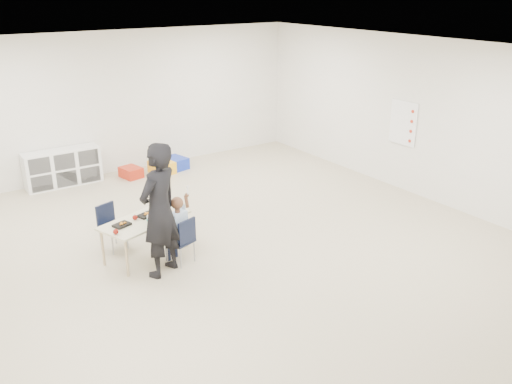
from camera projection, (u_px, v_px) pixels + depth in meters
room at (235, 161)px, 7.23m from camera, size 9.00×9.02×2.80m
table at (146, 237)px, 7.60m from camera, size 1.36×0.97×0.56m
chair_near at (180, 240)px, 7.40m from camera, size 0.41×0.39×0.67m
chair_far at (113, 228)px, 7.77m from camera, size 0.41×0.39×0.67m
child at (179, 227)px, 7.33m from camera, size 0.57×0.57×1.06m
lunch_tray_near at (146, 215)px, 7.60m from camera, size 0.26×0.22×0.03m
lunch_tray_far at (122, 225)px, 7.29m from camera, size 0.26×0.22×0.03m
milk_carton at (150, 218)px, 7.41m from camera, size 0.09×0.09×0.10m
bread_roll at (166, 212)px, 7.65m from camera, size 0.09×0.09×0.07m
apple_near at (135, 217)px, 7.47m from camera, size 0.07×0.07×0.07m
apple_far at (116, 232)px, 7.04m from camera, size 0.07×0.07×0.07m
cubby_shelf at (63, 168)px, 10.28m from camera, size 1.40×0.40×0.70m
rules_poster at (403, 123)px, 9.83m from camera, size 0.02×0.60×0.80m
adult at (159, 211)px, 6.93m from camera, size 0.78×0.68×1.80m
bin_red at (131, 172)px, 10.78m from camera, size 0.41×0.49×0.21m
bin_yellow at (162, 167)px, 11.02m from camera, size 0.46×0.55×0.24m
bin_blue at (175, 163)px, 11.29m from camera, size 0.47×0.55×0.24m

